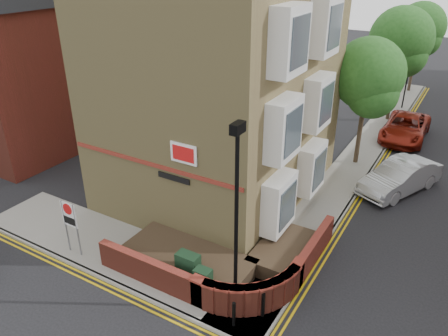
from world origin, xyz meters
TOP-DOWN VIEW (x-y plane):
  - ground at (0.00, 0.00)m, footprint 120.00×120.00m
  - pavement_corner at (-3.50, 1.50)m, footprint 13.00×3.00m
  - pavement_main at (2.00, 16.00)m, footprint 2.00×32.00m
  - kerb_side at (-3.50, 0.00)m, footprint 13.00×0.15m
  - kerb_main_near at (3.00, 16.00)m, footprint 0.15×32.00m
  - yellow_lines_side at (-3.50, -0.25)m, footprint 13.00×0.28m
  - yellow_lines_main at (3.25, 16.00)m, footprint 0.28×32.00m
  - corner_building at (-2.84, 8.00)m, footprint 8.95×10.40m
  - garden_wall at (0.00, 2.50)m, footprint 6.80×6.00m
  - lamppost at (1.60, 1.20)m, footprint 0.25×0.50m
  - utility_cabinet_large at (-0.30, 1.30)m, footprint 0.80×0.45m
  - utility_cabinet_small at (0.50, 1.00)m, footprint 0.55×0.40m
  - bollard_near at (2.00, 0.40)m, footprint 0.11×0.11m
  - bollard_far at (2.60, 1.20)m, footprint 0.11×0.11m
  - zone_sign at (-5.00, 0.50)m, footprint 0.72×0.07m
  - side_building at (-15.00, 8.00)m, footprint 6.40×10.40m
  - tree_near at (2.00, 14.05)m, footprint 3.64×3.65m
  - tree_mid at (2.00, 22.05)m, footprint 4.03×4.03m
  - tree_far at (2.00, 30.05)m, footprint 3.81×3.81m
  - traffic_light_assembly at (2.40, 25.00)m, footprint 0.20×0.16m
  - silver_car_near at (4.62, 12.00)m, footprint 3.39×4.88m
  - red_car_main at (3.60, 19.11)m, footprint 2.52×5.35m

SIDE VIEW (x-z plane):
  - ground at x=0.00m, z-range 0.00..0.00m
  - garden_wall at x=0.00m, z-range -0.60..0.60m
  - yellow_lines_side at x=-3.50m, z-range 0.00..0.01m
  - yellow_lines_main at x=3.25m, z-range 0.00..0.01m
  - pavement_corner at x=-3.50m, z-range 0.00..0.12m
  - pavement_main at x=2.00m, z-range 0.00..0.12m
  - kerb_side at x=-3.50m, z-range 0.00..0.12m
  - kerb_main_near at x=3.00m, z-range 0.00..0.12m
  - bollard_near at x=2.00m, z-range 0.12..1.02m
  - bollard_far at x=2.60m, z-range 0.12..1.02m
  - utility_cabinet_small at x=0.50m, z-range 0.12..1.22m
  - utility_cabinet_large at x=-0.30m, z-range 0.12..1.32m
  - red_car_main at x=3.60m, z-range 0.00..1.48m
  - silver_car_near at x=4.62m, z-range 0.00..1.53m
  - zone_sign at x=-5.00m, z-range 0.54..2.74m
  - traffic_light_assembly at x=2.40m, z-range 0.68..4.88m
  - lamppost at x=1.60m, z-range 0.19..6.49m
  - side_building at x=-15.00m, z-range 0.05..9.05m
  - tree_near at x=2.00m, z-range 1.35..8.05m
  - tree_far at x=2.00m, z-range 1.41..8.42m
  - tree_mid at x=2.00m, z-range 1.49..8.91m
  - corner_building at x=-2.84m, z-range -0.57..13.03m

